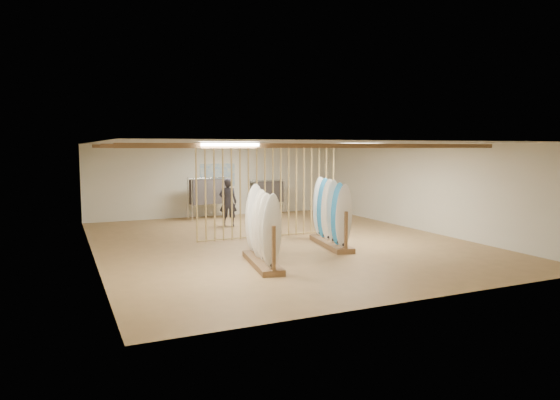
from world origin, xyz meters
name	(u,v)px	position (x,y,z in m)	size (l,w,h in m)	color
floor	(280,242)	(0.00, 0.00, 0.00)	(12.00, 12.00, 0.00)	#A78151
ceiling	(280,143)	(0.00, 0.00, 2.80)	(12.00, 12.00, 0.00)	gray
wall_back	(217,180)	(0.00, 6.00, 1.40)	(12.00, 12.00, 0.00)	silver
wall_front	(421,222)	(0.00, -6.00, 1.40)	(12.00, 12.00, 0.00)	silver
wall_left	(92,201)	(-5.00, 0.00, 1.40)	(12.00, 12.00, 0.00)	silver
wall_right	(421,187)	(5.00, 0.00, 1.40)	(12.00, 12.00, 0.00)	silver
ceiling_slats	(280,146)	(0.00, 0.00, 2.72)	(9.50, 6.12, 0.10)	brown
light_panels	(280,145)	(0.00, 0.00, 2.74)	(1.20, 0.35, 0.06)	white
bamboo_partition	(269,191)	(0.00, 0.80, 1.40)	(4.45, 0.05, 2.78)	tan
poster	(217,175)	(0.00, 5.98, 1.60)	(1.40, 0.03, 0.90)	#336CB3
rack_left	(262,239)	(-1.54, -2.44, 0.61)	(0.83, 2.27, 1.79)	brown
rack_right	(331,224)	(1.01, -1.13, 0.62)	(0.86, 2.29, 1.81)	brown
clothing_rack_a	(209,192)	(-0.61, 5.15, 1.04)	(1.48, 0.56, 1.60)	silver
clothing_rack_b	(268,192)	(1.87, 5.39, 0.93)	(1.33, 0.41, 1.43)	silver
shopper_a	(228,199)	(-0.46, 3.31, 0.93)	(0.68, 0.46, 1.87)	#232229
shopper_b	(255,199)	(0.51, 3.25, 0.89)	(0.85, 0.67, 1.77)	#3B382D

